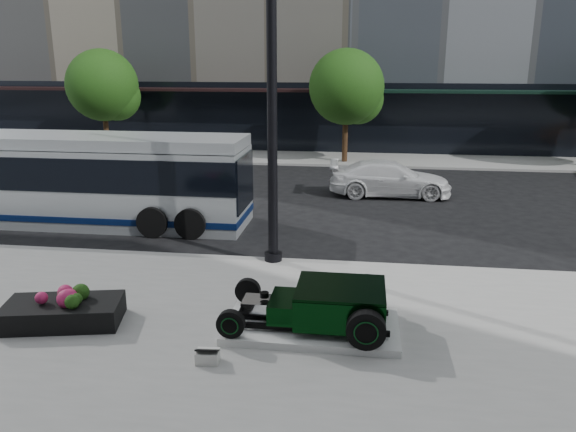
# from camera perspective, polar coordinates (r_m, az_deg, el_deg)

# --- Properties ---
(ground) EXTENTS (120.00, 120.00, 0.00)m
(ground) POSITION_cam_1_polar(r_m,az_deg,el_deg) (17.07, 0.63, -2.39)
(ground) COLOR black
(ground) RESTS_ON ground
(sidewalk_far) EXTENTS (70.00, 4.00, 0.12)m
(sidewalk_far) POSITION_cam_1_polar(r_m,az_deg,el_deg) (30.62, 3.94, 5.83)
(sidewalk_far) COLOR gray
(sidewalk_far) RESTS_ON ground
(street_trees) EXTENTS (29.80, 3.80, 5.70)m
(street_trees) POSITION_cam_1_polar(r_m,az_deg,el_deg) (29.23, 6.24, 12.62)
(street_trees) COLOR black
(street_trees) RESTS_ON sidewalk_far
(display_plinth) EXTENTS (3.40, 1.80, 0.15)m
(display_plinth) POSITION_cam_1_polar(r_m,az_deg,el_deg) (11.32, 2.45, -11.15)
(display_plinth) COLOR silver
(display_plinth) RESTS_ON sidewalk_near
(hot_rod) EXTENTS (3.22, 2.00, 0.81)m
(hot_rod) POSITION_cam_1_polar(r_m,az_deg,el_deg) (11.08, 4.21, -8.92)
(hot_rod) COLOR black
(hot_rod) RESTS_ON display_plinth
(info_plaque) EXTENTS (0.42, 0.33, 0.31)m
(info_plaque) POSITION_cam_1_polar(r_m,az_deg,el_deg) (10.31, -8.17, -13.88)
(info_plaque) COLOR silver
(info_plaque) RESTS_ON sidewalk_near
(lamppost) EXTENTS (0.46, 0.46, 8.45)m
(lamppost) POSITION_cam_1_polar(r_m,az_deg,el_deg) (14.15, -1.62, 10.52)
(lamppost) COLOR black
(lamppost) RESTS_ON sidewalk_near
(flower_planter) EXTENTS (2.47, 1.60, 0.74)m
(flower_planter) POSITION_cam_1_polar(r_m,az_deg,el_deg) (12.37, -21.89, -8.92)
(flower_planter) COLOR black
(flower_planter) RESTS_ON sidewalk_near
(transit_bus) EXTENTS (12.12, 2.88, 2.92)m
(transit_bus) POSITION_cam_1_polar(r_m,az_deg,el_deg) (19.99, -21.53, 3.60)
(transit_bus) COLOR #B1B7BB
(transit_bus) RESTS_ON ground
(white_sedan) EXTENTS (4.84, 2.11, 1.39)m
(white_sedan) POSITION_cam_1_polar(r_m,az_deg,el_deg) (22.71, 10.31, 3.75)
(white_sedan) COLOR white
(white_sedan) RESTS_ON ground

